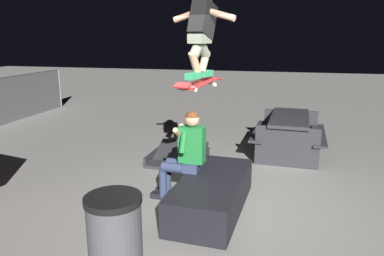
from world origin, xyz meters
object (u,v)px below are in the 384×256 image
object	(u,v)px
person_sitting_on_ledge	(185,152)
skateboard	(200,83)
picnic_table_back	(289,129)
skater_airborne	(202,29)
kicker_ramp	(178,159)
ledge_box_main	(212,194)
trash_bin	(115,240)

from	to	relation	value
person_sitting_on_ledge	skateboard	distance (m)	0.96
person_sitting_on_ledge	picnic_table_back	size ratio (longest dim) A/B	0.72
person_sitting_on_ledge	skater_airborne	distance (m)	1.64
skater_airborne	kicker_ramp	bearing A→B (deg)	28.06
kicker_ramp	picnic_table_back	world-z (taller)	picnic_table_back
ledge_box_main	trash_bin	bearing A→B (deg)	160.84
ledge_box_main	picnic_table_back	size ratio (longest dim) A/B	1.02
picnic_table_back	trash_bin	size ratio (longest dim) A/B	2.04
ledge_box_main	skater_airborne	xyz separation A→B (m)	(0.36, 0.23, 2.10)
kicker_ramp	trash_bin	world-z (taller)	trash_bin
picnic_table_back	person_sitting_on_ledge	bearing A→B (deg)	150.00
trash_bin	kicker_ramp	bearing A→B (deg)	6.28
ledge_box_main	picnic_table_back	distance (m)	2.89
skateboard	picnic_table_back	world-z (taller)	skateboard
trash_bin	picnic_table_back	bearing A→B (deg)	-19.88
kicker_ramp	person_sitting_on_ledge	bearing A→B (deg)	-160.58
kicker_ramp	ledge_box_main	bearing A→B (deg)	-150.99
ledge_box_main	kicker_ramp	xyz separation A→B (m)	(1.73, 0.96, -0.16)
skater_airborne	picnic_table_back	xyz separation A→B (m)	(2.34, -1.23, -1.82)
skateboard	picnic_table_back	xyz separation A→B (m)	(2.40, -1.24, -1.14)
ledge_box_main	picnic_table_back	xyz separation A→B (m)	(2.70, -1.00, 0.28)
skateboard	person_sitting_on_ledge	bearing A→B (deg)	113.24
person_sitting_on_ledge	skater_airborne	xyz separation A→B (m)	(0.13, -0.20, 1.62)
trash_bin	person_sitting_on_ledge	bearing A→B (deg)	-4.64
person_sitting_on_ledge	skateboard	size ratio (longest dim) A/B	1.23
skateboard	skater_airborne	xyz separation A→B (m)	(0.05, -0.02, 0.69)
skater_airborne	person_sitting_on_ledge	bearing A→B (deg)	123.82
person_sitting_on_ledge	skater_airborne	world-z (taller)	skater_airborne
person_sitting_on_ledge	trash_bin	world-z (taller)	person_sitting_on_ledge
kicker_ramp	skater_airborne	bearing A→B (deg)	-151.94
skater_airborne	ledge_box_main	bearing A→B (deg)	-147.53
kicker_ramp	trash_bin	distance (m)	3.45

